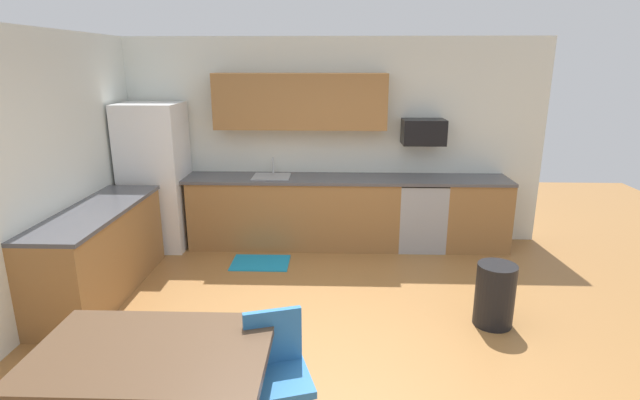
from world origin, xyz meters
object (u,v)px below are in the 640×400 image
object	(u,v)px
refrigerator	(156,177)
microwave	(423,132)
oven_range	(420,214)
trash_bin	(495,295)
dining_table	(152,358)
chair_near_table	(276,367)

from	to	relation	value
refrigerator	microwave	world-z (taller)	refrigerator
oven_range	trash_bin	world-z (taller)	oven_range
microwave	dining_table	xyz separation A→B (m)	(-2.21, -3.78, -0.84)
microwave	refrigerator	bearing A→B (deg)	-177.02
refrigerator	trash_bin	distance (m)	4.34
dining_table	refrigerator	bearing A→B (deg)	109.20
refrigerator	dining_table	distance (m)	3.82
oven_range	trash_bin	bearing A→B (deg)	-79.50
dining_table	trash_bin	size ratio (longest dim) A/B	2.33
oven_range	dining_table	distance (m)	4.30
refrigerator	oven_range	bearing A→B (deg)	1.33
dining_table	chair_near_table	size ratio (longest dim) A/B	1.65
dining_table	trash_bin	distance (m)	3.09
chair_near_table	trash_bin	bearing A→B (deg)	38.40
microwave	chair_near_table	xyz separation A→B (m)	(-1.49, -3.58, -1.02)
microwave	dining_table	world-z (taller)	microwave
refrigerator	microwave	xyz separation A→B (m)	(3.46, 0.18, 0.58)
oven_range	microwave	world-z (taller)	microwave
dining_table	chair_near_table	xyz separation A→B (m)	(0.72, 0.19, -0.18)
refrigerator	chair_near_table	world-z (taller)	refrigerator
microwave	chair_near_table	world-z (taller)	microwave
refrigerator	trash_bin	world-z (taller)	refrigerator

